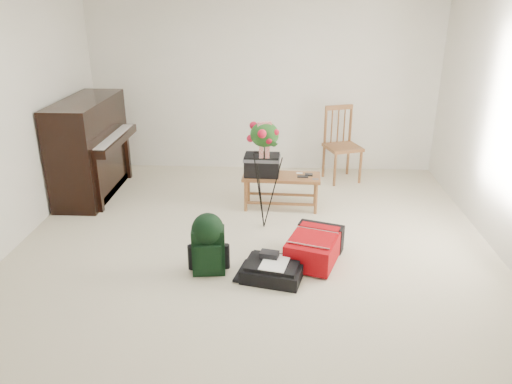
# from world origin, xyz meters

# --- Properties ---
(floor) EXTENTS (5.00, 5.50, 0.01)m
(floor) POSITION_xyz_m (0.00, 0.00, 0.00)
(floor) COLOR beige
(floor) RESTS_ON ground
(wall_back) EXTENTS (5.00, 0.04, 2.50)m
(wall_back) POSITION_xyz_m (0.00, 2.75, 1.25)
(wall_back) COLOR white
(wall_back) RESTS_ON floor
(piano) EXTENTS (0.71, 1.50, 1.25)m
(piano) POSITION_xyz_m (-2.19, 1.60, 0.60)
(piano) COLOR black
(piano) RESTS_ON floor
(bench) EXTENTS (0.95, 0.42, 0.72)m
(bench) POSITION_xyz_m (0.12, 1.22, 0.51)
(bench) COLOR brown
(bench) RESTS_ON floor
(dining_chair) EXTENTS (0.57, 0.57, 1.04)m
(dining_chair) POSITION_xyz_m (1.13, 2.30, 0.50)
(dining_chair) COLOR brown
(dining_chair) RESTS_ON floor
(red_suitcase) EXTENTS (0.63, 0.78, 0.28)m
(red_suitcase) POSITION_xyz_m (0.62, -0.03, 0.15)
(red_suitcase) COLOR #A1060E
(red_suitcase) RESTS_ON floor
(black_duffel) EXTENTS (0.62, 0.54, 0.23)m
(black_duffel) POSITION_xyz_m (0.22, -0.41, 0.08)
(black_duffel) COLOR black
(black_duffel) RESTS_ON floor
(green_backpack) EXTENTS (0.32, 0.30, 0.61)m
(green_backpack) POSITION_xyz_m (-0.39, -0.35, 0.33)
(green_backpack) COLOR black
(green_backpack) RESTS_ON floor
(flower_stand) EXTENTS (0.45, 0.45, 1.26)m
(flower_stand) POSITION_xyz_m (0.09, 0.68, 0.61)
(flower_stand) COLOR black
(flower_stand) RESTS_ON floor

